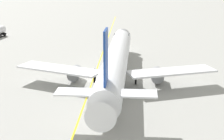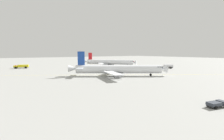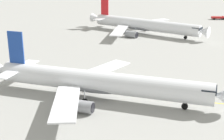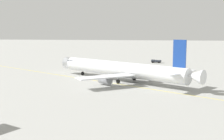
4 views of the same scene
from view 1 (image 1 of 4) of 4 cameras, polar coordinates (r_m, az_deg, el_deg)
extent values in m
plane|color=#9E9E99|center=(56.72, -3.77, -1.66)|extent=(600.00, 600.00, 0.00)
cylinder|color=white|center=(55.66, 0.68, 1.47)|extent=(34.68, 25.21, 3.86)
cone|color=white|center=(75.96, 1.73, 5.47)|extent=(4.54, 4.72, 3.67)
cone|color=white|center=(35.59, -1.62, -6.72)|extent=(5.15, 4.96, 3.28)
cube|color=black|center=(73.64, 1.65, 5.81)|extent=(3.83, 4.06, 0.70)
ellipsoid|color=slate|center=(54.06, 0.53, -0.14)|extent=(13.66, 10.80, 2.12)
cube|color=#193D93|center=(37.73, -1.06, 2.22)|extent=(2.78, 1.99, 6.22)
cube|color=white|center=(39.42, -5.86, -3.73)|extent=(5.02, 5.69, 0.20)
cube|color=white|center=(38.82, 3.88, -4.00)|extent=(5.02, 5.69, 0.20)
cube|color=white|center=(54.42, -8.91, 0.19)|extent=(13.62, 11.30, 0.28)
cube|color=white|center=(53.25, 10.05, -0.22)|extent=(7.13, 14.45, 0.28)
cylinder|color=gray|center=(56.29, -6.31, -0.52)|extent=(3.83, 3.51, 2.05)
cylinder|color=black|center=(57.86, -6.01, -0.04)|extent=(1.10, 1.52, 1.74)
cylinder|color=gray|center=(55.42, 7.65, -0.83)|extent=(3.83, 3.51, 2.05)
cylinder|color=black|center=(57.02, 7.57, -0.34)|extent=(1.10, 1.52, 1.74)
cylinder|color=#9EA0A5|center=(70.53, 1.48, 3.24)|extent=(0.20, 0.20, 1.98)
cylinder|color=black|center=(70.76, 1.48, 2.46)|extent=(1.08, 0.87, 1.10)
cylinder|color=#9EA0A5|center=(54.55, -2.96, -0.67)|extent=(0.20, 0.20, 1.98)
cylinder|color=black|center=(54.85, -2.95, -1.67)|extent=(1.08, 0.87, 1.10)
cylinder|color=#9EA0A5|center=(54.12, 4.05, -0.83)|extent=(0.20, 0.20, 1.98)
cylinder|color=black|center=(54.42, 4.03, -1.83)|extent=(1.08, 0.87, 1.10)
cylinder|color=black|center=(99.56, -17.68, 5.73)|extent=(1.03, 0.92, 1.10)
cube|color=yellow|center=(55.32, -3.39, -2.11)|extent=(143.38, 92.43, 0.01)
camera|label=2|loc=(86.71, 59.20, 4.13)|focal=25.85mm
camera|label=3|loc=(87.61, 40.28, 16.97)|focal=52.82mm
camera|label=4|loc=(63.43, -82.25, -1.22)|focal=48.02mm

